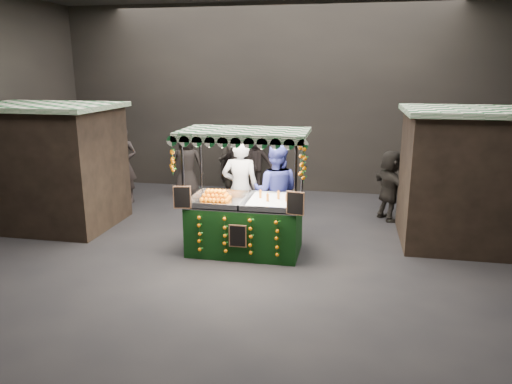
# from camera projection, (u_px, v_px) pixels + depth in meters

# --- Properties ---
(ground) EXTENTS (12.00, 12.00, 0.00)m
(ground) POSITION_uv_depth(u_px,v_px,m) (237.00, 255.00, 8.81)
(ground) COLOR black
(ground) RESTS_ON ground
(market_hall) EXTENTS (12.10, 10.10, 5.05)m
(market_hall) POSITION_uv_depth(u_px,v_px,m) (235.00, 64.00, 7.97)
(market_hall) COLOR black
(market_hall) RESTS_ON ground
(neighbour_stall_left) EXTENTS (3.00, 2.20, 2.60)m
(neighbour_stall_left) POSITION_uv_depth(u_px,v_px,m) (47.00, 165.00, 10.26)
(neighbour_stall_left) COLOR black
(neighbour_stall_left) RESTS_ON ground
(neighbour_stall_right) EXTENTS (3.00, 2.20, 2.60)m
(neighbour_stall_right) POSITION_uv_depth(u_px,v_px,m) (481.00, 178.00, 9.09)
(neighbour_stall_right) COLOR black
(neighbour_stall_right) RESTS_ON ground
(juice_stall) EXTENTS (2.34, 1.38, 2.27)m
(juice_stall) POSITION_uv_depth(u_px,v_px,m) (245.00, 216.00, 8.78)
(juice_stall) COLOR black
(juice_stall) RESTS_ON ground
(vendor_grey) EXTENTS (0.77, 0.55, 2.00)m
(vendor_grey) POSITION_uv_depth(u_px,v_px,m) (240.00, 189.00, 9.51)
(vendor_grey) COLOR gray
(vendor_grey) RESTS_ON ground
(vendor_blue) EXTENTS (0.94, 0.73, 1.92)m
(vendor_blue) POSITION_uv_depth(u_px,v_px,m) (276.00, 192.00, 9.44)
(vendor_blue) COLOR navy
(vendor_blue) RESTS_ON ground
(shopper_0) EXTENTS (0.72, 0.49, 1.95)m
(shopper_0) POSITION_uv_depth(u_px,v_px,m) (123.00, 164.00, 12.07)
(shopper_0) COLOR #2A2322
(shopper_0) RESTS_ON ground
(shopper_1) EXTENTS (0.96, 0.81, 1.76)m
(shopper_1) POSITION_uv_depth(u_px,v_px,m) (460.00, 189.00, 10.03)
(shopper_1) COLOR black
(shopper_1) RESTS_ON ground
(shopper_2) EXTENTS (1.13, 0.78, 1.78)m
(shopper_2) POSITION_uv_depth(u_px,v_px,m) (240.00, 168.00, 12.00)
(shopper_2) COLOR black
(shopper_2) RESTS_ON ground
(shopper_3) EXTENTS (1.26, 1.01, 1.71)m
(shopper_3) POSITION_uv_depth(u_px,v_px,m) (255.00, 162.00, 13.03)
(shopper_3) COLOR black
(shopper_3) RESTS_ON ground
(shopper_4) EXTENTS (0.93, 0.68, 1.74)m
(shopper_4) POSITION_uv_depth(u_px,v_px,m) (187.00, 165.00, 12.57)
(shopper_4) COLOR #282321
(shopper_4) RESTS_ON ground
(shopper_5) EXTENTS (1.12, 1.50, 1.58)m
(shopper_5) POSITION_uv_depth(u_px,v_px,m) (390.00, 186.00, 10.68)
(shopper_5) COLOR black
(shopper_5) RESTS_ON ground
(shopper_6) EXTENTS (0.74, 0.81, 1.87)m
(shopper_6) POSITION_uv_depth(u_px,v_px,m) (226.00, 163.00, 12.49)
(shopper_6) COLOR black
(shopper_6) RESTS_ON ground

